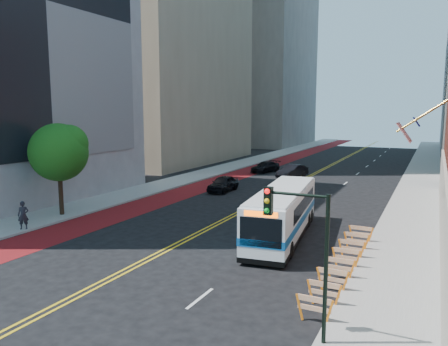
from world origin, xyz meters
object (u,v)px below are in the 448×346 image
traffic_signal (300,235)px  car_a (223,184)px  street_tree (60,150)px  car_c (265,167)px  transit_bus (283,212)px  car_b (292,171)px  pedestrian (23,215)px

traffic_signal → car_a: size_ratio=1.15×
street_tree → car_c: bearing=79.5°
transit_bus → car_c: size_ratio=2.47×
traffic_signal → car_a: bearing=121.2°
car_b → car_c: (-4.47, 3.03, -0.10)m
transit_bus → street_tree: bearing=179.4°
transit_bus → car_a: 15.93m
car_a → car_c: 14.22m
transit_bus → car_b: transit_bus is taller
street_tree → car_a: 16.05m
car_a → car_c: car_a is taller
traffic_signal → car_c: bearing=112.1°
transit_bus → car_c: transit_bus is taller
car_a → transit_bus: bearing=-51.6°
car_c → car_b: bearing=-18.9°
pedestrian → car_c: bearing=43.1°
street_tree → pedestrian: (0.84, -4.10, -3.85)m
traffic_signal → transit_bus: traffic_signal is taller
car_b → pedestrian: pedestrian is taller
pedestrian → traffic_signal: bearing=-54.5°
car_b → street_tree: bearing=-96.4°
car_c → traffic_signal: bearing=-52.7°
transit_bus → car_c: bearing=105.5°
car_a → car_b: car_b is taller
car_b → pedestrian: bearing=-92.2°
traffic_signal → pedestrian: 20.72m
traffic_signal → car_c: traffic_signal is taller
car_b → car_c: size_ratio=1.01×
street_tree → car_b: bearing=69.0°
transit_bus → car_c: 28.73m
pedestrian → car_b: bearing=34.0°
traffic_signal → car_b: (-10.91, 34.88, -2.96)m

